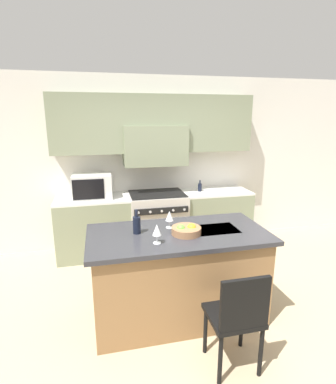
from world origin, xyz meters
The scene contains 12 objects.
ground_plane centered at (0.00, 0.00, 0.00)m, with size 10.00×10.00×0.00m, color tan.
back_cabinetry centered at (0.00, 2.15, 1.58)m, with size 10.00×0.46×2.70m.
back_counter centered at (0.00, 1.89, 0.46)m, with size 3.03×0.62×0.91m.
range_stove centered at (0.00, 1.87, 0.47)m, with size 0.87×0.70×0.93m.
microwave centered at (-0.96, 1.89, 1.09)m, with size 0.56×0.38×0.35m.
kitchen_island centered at (-0.10, 0.22, 0.48)m, with size 1.82×0.90×0.94m.
island_chair centered at (0.17, -0.61, 0.53)m, with size 0.42×0.40×0.92m.
wine_bottle centered at (-0.51, 0.29, 1.04)m, with size 0.08×0.08×0.25m.
wine_glass_near centered at (-0.36, 0.01, 1.07)m, with size 0.08×0.08×0.19m.
wine_glass_far centered at (-0.16, 0.37, 1.07)m, with size 0.08×0.08×0.19m.
fruit_bowl centered at (-0.03, 0.16, 0.98)m, with size 0.30×0.30×0.11m.
oil_bottle_on_counter centered at (0.71, 1.93, 0.98)m, with size 0.06×0.06×0.18m.
Camera 1 is at (-0.84, -2.52, 2.08)m, focal length 28.00 mm.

